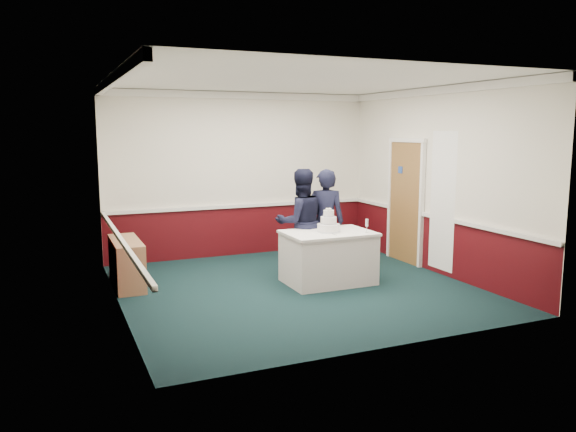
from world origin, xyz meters
name	(u,v)px	position (x,y,z in m)	size (l,w,h in m)	color
ground	(296,288)	(0.00, 0.00, 0.00)	(5.00, 5.00, 0.00)	black
room_shell	(285,153)	(0.08, 0.61, 1.97)	(5.00, 5.00, 3.00)	silver
sideboard	(127,263)	(-2.28, 1.09, 0.35)	(0.41, 1.20, 0.70)	#A1744E
cake_table	(328,257)	(0.57, 0.07, 0.40)	(1.32, 0.92, 0.79)	white
wedding_cake	(329,225)	(0.57, 0.07, 0.90)	(0.35, 0.35, 0.36)	white
cake_knife	(333,234)	(0.54, -0.13, 0.79)	(0.01, 0.22, 0.01)	silver
champagne_flute	(367,223)	(1.07, -0.21, 0.93)	(0.05, 0.05, 0.21)	silver
person_man	(301,222)	(0.38, 0.67, 0.86)	(0.83, 0.65, 1.71)	black
person_woman	(325,221)	(0.80, 0.64, 0.85)	(0.62, 0.41, 1.70)	black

